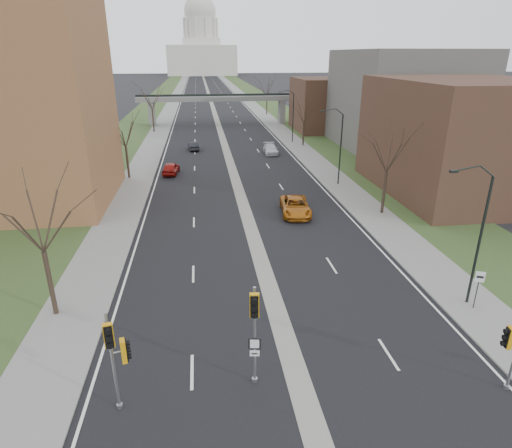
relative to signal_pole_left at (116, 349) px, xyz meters
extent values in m
plane|color=black|center=(7.89, -0.02, -3.17)|extent=(700.00, 700.00, 0.00)
cube|color=black|center=(7.89, 149.98, -3.17)|extent=(20.00, 600.00, 0.01)
cube|color=gray|center=(7.89, 149.98, -3.17)|extent=(1.20, 600.00, 0.02)
cube|color=gray|center=(19.89, 149.98, -3.11)|extent=(4.00, 600.00, 0.12)
cube|color=gray|center=(-4.11, 149.98, -3.11)|extent=(4.00, 600.00, 0.12)
cube|color=#2B421E|center=(25.89, 149.98, -3.12)|extent=(8.00, 600.00, 0.10)
cube|color=#2B421E|center=(-10.11, 149.98, -3.12)|extent=(8.00, 600.00, 0.10)
cube|color=#4D3224|center=(31.89, 27.98, 2.83)|extent=(16.00, 20.00, 12.00)
cube|color=#5E5C56|center=(35.89, 51.98, 4.33)|extent=(18.00, 22.00, 15.00)
cube|color=#4D3224|center=(29.89, 69.98, 1.83)|extent=(14.00, 14.00, 10.00)
cube|color=slate|center=(-6.11, 79.98, -0.67)|extent=(1.20, 2.50, 5.00)
cube|color=slate|center=(21.89, 79.98, -0.67)|extent=(1.20, 2.50, 5.00)
cube|color=slate|center=(7.89, 79.98, 2.33)|extent=(34.00, 3.00, 1.00)
cube|color=black|center=(7.89, 79.98, 3.03)|extent=(34.00, 0.15, 0.50)
cube|color=silver|center=(7.89, 319.98, 6.83)|extent=(48.00, 42.00, 20.00)
cube|color=silver|center=(7.89, 319.98, 18.83)|extent=(26.00, 26.00, 5.00)
cylinder|color=silver|center=(7.89, 319.98, 27.83)|extent=(22.00, 22.00, 14.00)
sphere|color=silver|center=(7.89, 319.98, 38.83)|extent=(22.00, 22.00, 22.00)
cylinder|color=black|center=(19.69, 5.98, 0.95)|extent=(0.16, 0.16, 8.00)
cube|color=black|center=(17.39, 5.98, 5.30)|extent=(0.45, 0.18, 0.14)
cylinder|color=black|center=(19.69, 31.98, 0.95)|extent=(0.16, 0.16, 8.00)
cube|color=black|center=(17.39, 31.98, 5.30)|extent=(0.45, 0.18, 0.14)
cylinder|color=black|center=(19.69, 57.98, 0.95)|extent=(0.16, 0.16, 8.00)
cube|color=black|center=(17.39, 57.98, 5.30)|extent=(0.45, 0.18, 0.14)
cylinder|color=#382B21|center=(-5.11, 7.98, -1.05)|extent=(0.28, 0.28, 4.00)
cylinder|color=#382B21|center=(-5.11, 37.98, -1.18)|extent=(0.28, 0.28, 3.75)
cylinder|color=#382B21|center=(-5.11, 71.98, -0.93)|extent=(0.28, 0.28, 4.25)
cylinder|color=#382B21|center=(20.89, 21.98, -1.05)|extent=(0.28, 0.28, 4.00)
cylinder|color=#382B21|center=(20.89, 54.98, -1.30)|extent=(0.28, 0.28, 3.50)
cylinder|color=#382B21|center=(20.89, 94.98, -0.93)|extent=(0.28, 0.28, 4.25)
cylinder|color=gray|center=(-0.22, 0.13, -0.75)|extent=(0.13, 0.13, 4.85)
cylinder|color=gray|center=(-0.22, 0.13, -3.08)|extent=(0.26, 0.26, 0.19)
cube|color=#CB8B0B|center=(-0.11, -0.32, 0.93)|extent=(0.47, 0.46, 1.07)
cube|color=#CB8B0B|center=(0.24, 0.24, -0.28)|extent=(0.46, 0.47, 1.07)
cylinder|color=gray|center=(5.83, 0.95, -0.63)|extent=(0.14, 0.14, 5.08)
cylinder|color=gray|center=(5.83, 0.95, -3.08)|extent=(0.27, 0.27, 0.20)
cube|color=#CB8B0B|center=(5.76, 0.47, 1.33)|extent=(0.46, 0.44, 1.12)
cube|color=black|center=(5.83, 0.95, -0.92)|extent=(0.59, 0.12, 0.59)
cube|color=silver|center=(5.83, 0.95, -1.46)|extent=(0.44, 0.10, 0.29)
cylinder|color=gray|center=(17.31, -0.99, -3.08)|extent=(0.25, 0.25, 0.18)
cube|color=#CB8B0B|center=(16.86, -0.91, -0.38)|extent=(0.43, 0.44, 1.04)
cylinder|color=black|center=(19.69, 5.31, -1.99)|extent=(0.06, 0.06, 2.12)
cube|color=silver|center=(19.69, 5.31, -0.94)|extent=(0.50, 0.23, 0.67)
imported|color=#A21712|center=(-0.07, 39.57, -2.42)|extent=(2.28, 4.59, 1.50)
imported|color=black|center=(2.69, 53.96, -2.51)|extent=(1.88, 4.14, 1.32)
imported|color=#A65A11|center=(12.57, 22.98, -2.38)|extent=(3.19, 5.94, 1.59)
imported|color=silver|center=(14.51, 49.73, -2.46)|extent=(2.18, 4.98, 1.42)
camera|label=1|loc=(3.83, -14.88, 11.19)|focal=30.00mm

